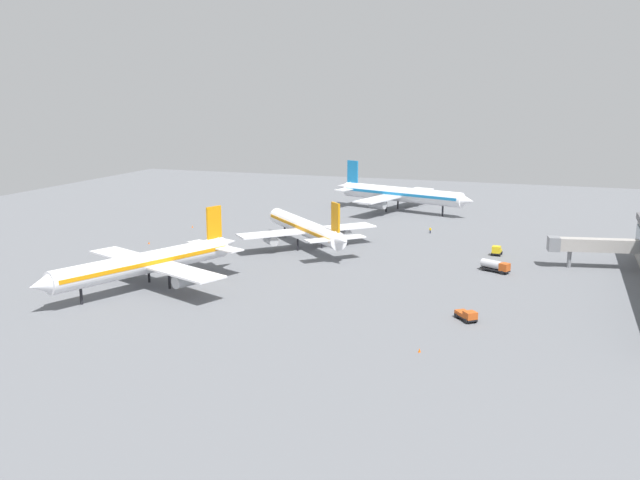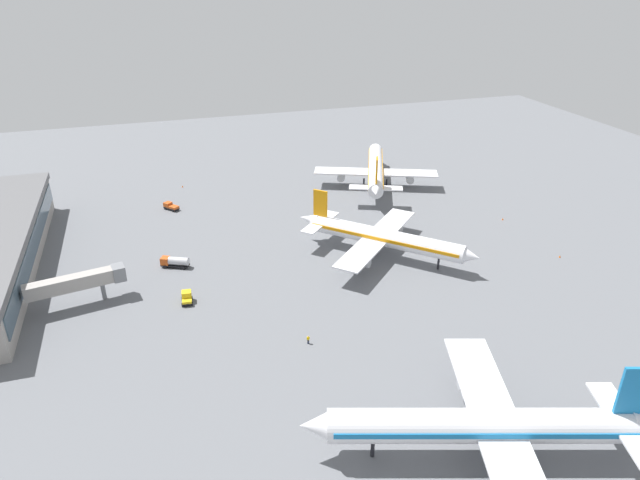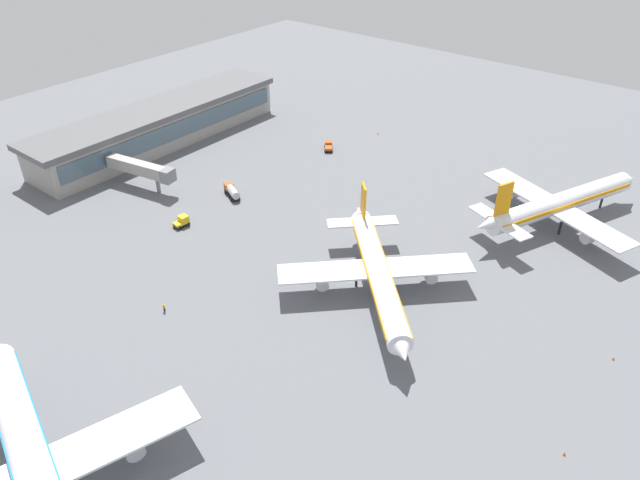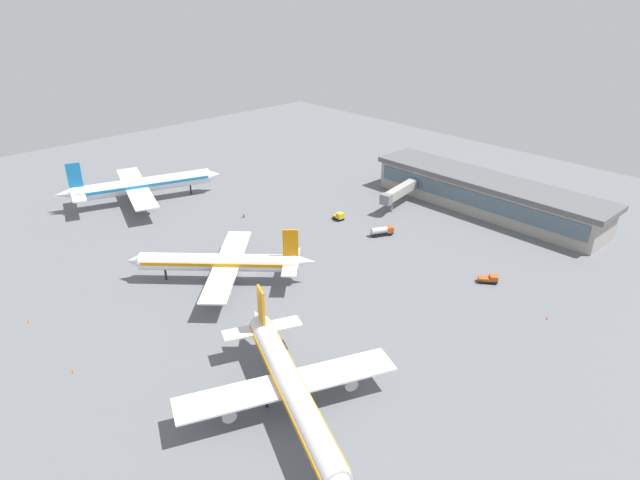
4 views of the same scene
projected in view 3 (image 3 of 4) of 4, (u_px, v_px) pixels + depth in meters
ground at (353, 279)px, 113.32m from camera, size 288.00×288.00×0.00m
terminal_building at (159, 125)px, 162.62m from camera, size 74.49×15.83×10.16m
airplane_at_gate at (377, 271)px, 106.93m from camera, size 34.95×34.91×13.53m
airplane_taxiing at (31, 463)px, 72.95m from camera, size 40.45×49.35×15.38m
airplane_distant at (560, 203)px, 127.00m from camera, size 44.41×36.69×14.17m
baggage_tug at (182, 221)px, 128.42m from camera, size 3.36×2.46×2.30m
pushback_tractor at (328, 146)px, 161.06m from camera, size 4.61×4.25×1.90m
fuel_truck at (232, 191)px, 139.16m from camera, size 4.43×6.50×2.50m
ground_crew_worker at (164, 307)px, 104.90m from camera, size 0.42×0.58×1.67m
jet_bridge at (142, 169)px, 140.48m from camera, size 6.42×19.12×6.74m
safety_cone_near_gate at (565, 454)px, 80.30m from camera, size 0.44×0.44×0.60m
safety_cone_mid_apron at (613, 358)px, 95.24m from camera, size 0.44×0.44×0.60m
safety_cone_far_side at (378, 133)px, 169.89m from camera, size 0.44×0.44×0.60m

